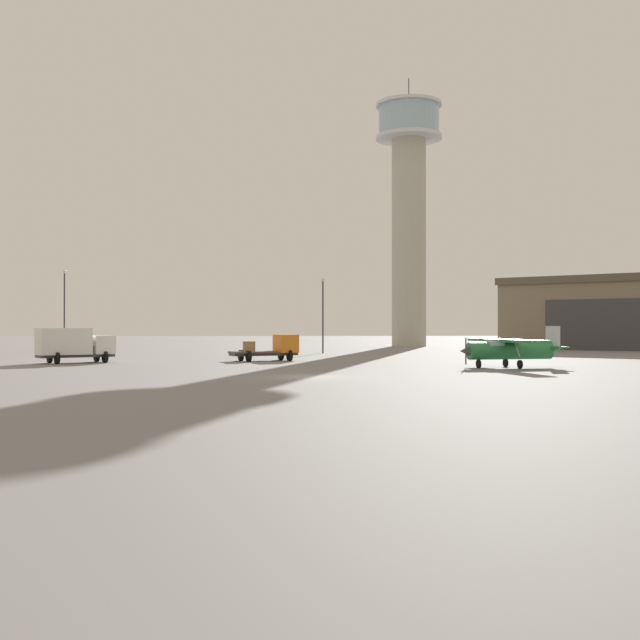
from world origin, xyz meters
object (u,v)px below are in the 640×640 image
control_tower (409,199)px  airplane_green (511,348)px  truck_flatbed_orange (273,348)px  light_post_west (323,308)px  truck_box_white (73,344)px  light_post_north (64,304)px

control_tower → airplane_green: 65.52m
truck_flatbed_orange → light_post_west: (5.66, 19.65, 4.09)m
airplane_green → truck_box_white: size_ratio=1.63×
control_tower → truck_box_white: control_tower is taller
control_tower → light_post_north: (-46.76, -23.51, -17.27)m
truck_flatbed_orange → light_post_north: 36.70m
airplane_green → light_post_north: bearing=-50.6°
airplane_green → truck_box_white: 36.46m
truck_flatbed_orange → light_post_north: light_post_north is taller
airplane_green → truck_flatbed_orange: size_ratio=1.67×
truck_flatbed_orange → light_post_west: size_ratio=0.73×
truck_box_white → light_post_west: size_ratio=0.75×
truck_box_white → light_post_north: 30.56m
airplane_green → light_post_west: (-12.50, 32.34, 3.78)m
truck_box_white → light_post_west: 32.58m
control_tower → truck_flatbed_orange: 57.69m
airplane_green → truck_flatbed_orange: 22.15m
truck_box_white → light_post_west: (22.76, 23.03, 3.61)m
light_post_north → airplane_green: bearing=-41.0°
truck_box_white → light_post_north: size_ratio=0.65×
truck_box_white → truck_flatbed_orange: bearing=-20.7°
light_post_north → truck_flatbed_orange: bearing=-44.6°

